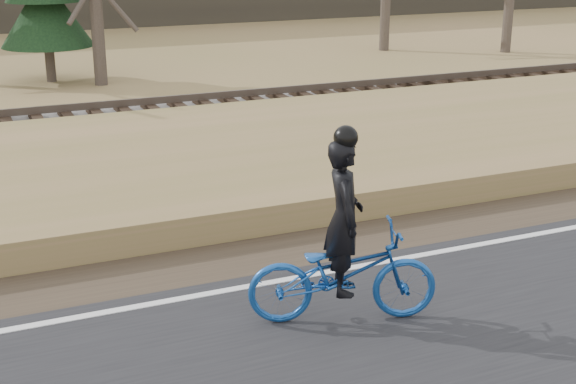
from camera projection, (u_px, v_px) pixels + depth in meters
name	position (u px, v px, depth m)	size (l,w,h in m)	color
ground	(485.00, 255.00, 10.88)	(120.00, 120.00, 0.00)	#94704B
edge_line	(477.00, 245.00, 11.03)	(120.00, 0.12, 0.01)	silver
shoulder	(436.00, 225.00, 11.92)	(120.00, 1.60, 0.04)	#473A2B
embankment	(344.00, 161.00, 14.47)	(120.00, 5.00, 0.44)	#94704B
ballast	(265.00, 118.00, 17.78)	(120.00, 3.00, 0.45)	slate
railroad	(265.00, 104.00, 17.68)	(120.00, 2.40, 0.29)	black
cyclist	(343.00, 261.00, 8.74)	(2.21, 1.34, 2.22)	#154692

